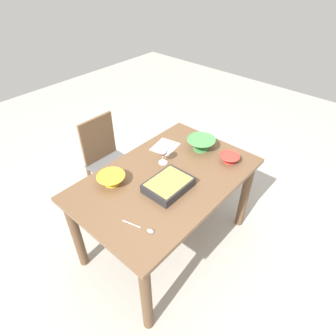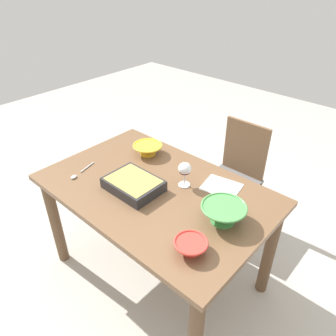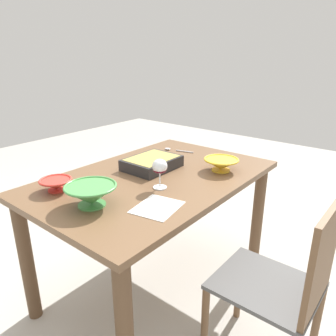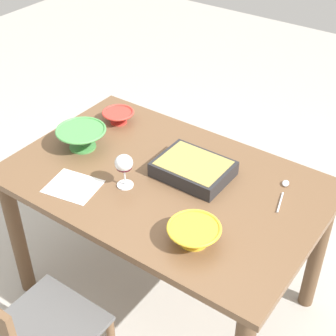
% 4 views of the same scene
% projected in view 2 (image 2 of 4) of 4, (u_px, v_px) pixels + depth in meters
% --- Properties ---
extents(ground_plane, '(8.00, 8.00, 0.00)m').
position_uv_depth(ground_plane, '(158.00, 272.00, 2.34)').
color(ground_plane, '#B2ADA3').
extents(dining_table, '(1.38, 0.89, 0.76)m').
position_uv_depth(dining_table, '(156.00, 204.00, 1.99)').
color(dining_table, brown).
rests_on(dining_table, ground_plane).
extents(chair, '(0.38, 0.44, 0.89)m').
position_uv_depth(chair, '(234.00, 175.00, 2.55)').
color(chair, '#595959').
rests_on(chair, ground_plane).
extents(wine_glass, '(0.08, 0.08, 0.16)m').
position_uv_depth(wine_glass, '(185.00, 170.00, 1.89)').
color(wine_glass, white).
rests_on(wine_glass, dining_table).
extents(casserole_dish, '(0.32, 0.24, 0.07)m').
position_uv_depth(casserole_dish, '(133.00, 184.00, 1.89)').
color(casserole_dish, '#262628').
rests_on(casserole_dish, dining_table).
extents(mixing_bowl, '(0.21, 0.21, 0.08)m').
position_uv_depth(mixing_bowl, '(148.00, 149.00, 2.23)').
color(mixing_bowl, yellow).
rests_on(mixing_bowl, dining_table).
extents(small_bowl, '(0.16, 0.16, 0.06)m').
position_uv_depth(small_bowl, '(191.00, 246.00, 1.49)').
color(small_bowl, red).
rests_on(small_bowl, dining_table).
extents(serving_bowl, '(0.24, 0.24, 0.10)m').
position_uv_depth(serving_bowl, '(223.00, 213.00, 1.65)').
color(serving_bowl, '#4C994C').
rests_on(serving_bowl, dining_table).
extents(serving_spoon, '(0.08, 0.22, 0.01)m').
position_uv_depth(serving_spoon, '(78.00, 174.00, 2.04)').
color(serving_spoon, silver).
rests_on(serving_spoon, dining_table).
extents(napkin, '(0.25, 0.22, 0.00)m').
position_uv_depth(napkin, '(221.00, 187.00, 1.93)').
color(napkin, white).
rests_on(napkin, dining_table).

